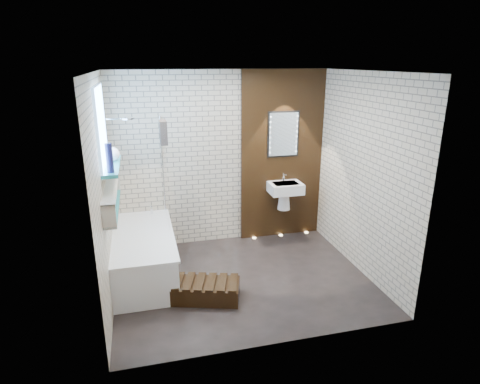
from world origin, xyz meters
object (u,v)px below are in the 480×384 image
object	(u,v)px
washbasin	(285,192)
walnut_step	(200,291)
bath_screen	(165,171)
bathtub	(144,254)
led_mirror	(283,134)

from	to	relation	value
washbasin	walnut_step	distance (m)	2.18
walnut_step	bath_screen	bearing A→B (deg)	102.78
bath_screen	washbasin	distance (m)	1.89
bath_screen	washbasin	bearing A→B (deg)	5.78
bathtub	led_mirror	size ratio (longest dim) A/B	2.49
led_mirror	walnut_step	bearing A→B (deg)	-135.33
bathtub	led_mirror	distance (m)	2.68
bathtub	walnut_step	world-z (taller)	bathtub
washbasin	led_mirror	world-z (taller)	led_mirror
walnut_step	led_mirror	bearing A→B (deg)	44.67
led_mirror	washbasin	bearing A→B (deg)	-90.00
bath_screen	led_mirror	bearing A→B (deg)	10.66
washbasin	walnut_step	size ratio (longest dim) A/B	0.63
washbasin	led_mirror	size ratio (longest dim) A/B	0.83
bath_screen	led_mirror	xyz separation A→B (m)	(1.82, 0.34, 0.37)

